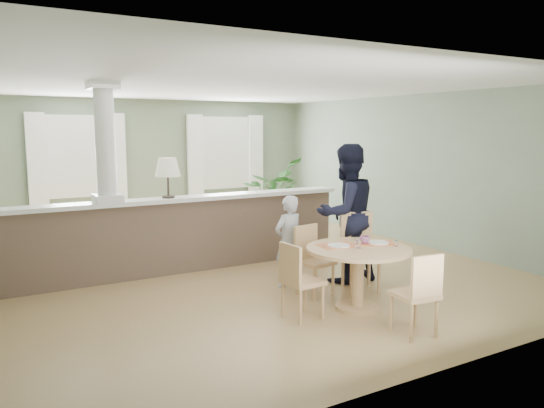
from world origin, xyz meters
TOP-DOWN VIEW (x-y plane):
  - ground at (0.00, 0.00)m, footprint 8.00×8.00m
  - room_shell at (-0.03, 0.63)m, footprint 7.02×8.02m
  - pony_wall at (-0.99, 0.20)m, footprint 5.32×0.38m
  - sofa at (-0.90, 1.50)m, footprint 3.15×1.78m
  - houseplant at (1.98, 2.43)m, footprint 1.76×1.78m
  - dining_table at (0.33, -2.36)m, footprint 1.21×1.21m
  - chair_far_boy at (0.18, -1.62)m, footprint 0.45×0.45m
  - chair_far_man at (0.86, -1.73)m, footprint 0.58×0.58m
  - chair_near at (0.30, -3.34)m, footprint 0.43×0.43m
  - chair_side at (-0.47, -2.31)m, footprint 0.42×0.42m
  - child_person at (0.10, -1.20)m, footprint 0.49×0.36m
  - man_person at (0.91, -1.38)m, footprint 0.94×0.74m

SIDE VIEW (x-z plane):
  - ground at x=0.00m, z-range 0.00..0.00m
  - sofa at x=-0.90m, z-range 0.00..0.87m
  - chair_side at x=-0.47m, z-range 0.04..0.90m
  - chair_near at x=0.30m, z-range 0.04..0.91m
  - chair_far_boy at x=0.18m, z-range 0.05..0.92m
  - chair_far_man at x=0.86m, z-range 0.05..1.05m
  - dining_table at x=0.33m, z-range 0.17..0.99m
  - child_person at x=0.10m, z-range 0.00..1.22m
  - pony_wall at x=-0.99m, z-range -0.64..2.06m
  - houseplant at x=1.98m, z-range 0.00..1.49m
  - man_person at x=0.91m, z-range 0.00..1.89m
  - room_shell at x=-0.03m, z-range 0.46..3.17m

